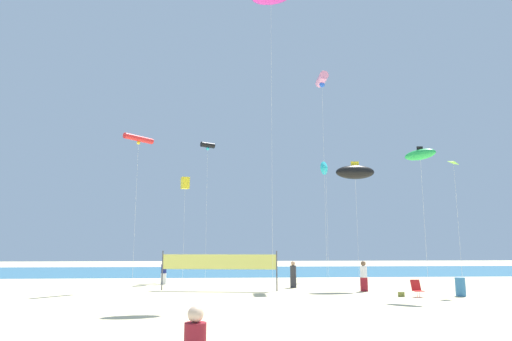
{
  "coord_description": "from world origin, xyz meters",
  "views": [
    {
      "loc": [
        -1.03,
        -18.88,
        2.74
      ],
      "look_at": [
        0.96,
        11.57,
        7.91
      ],
      "focal_mm": 31.01,
      "sensor_mm": 36.0,
      "label": 1
    }
  ],
  "objects": [
    {
      "name": "kite_pink_tube",
      "position": [
        6.09,
        12.82,
        15.2
      ],
      "size": [
        0.69,
        1.76,
        15.59
      ],
      "color": "silver",
      "rests_on": "ground"
    },
    {
      "name": "kite_red_tube",
      "position": [
        -7.01,
        10.42,
        9.78
      ],
      "size": [
        1.79,
        1.91,
        10.0
      ],
      "color": "silver",
      "rests_on": "ground"
    },
    {
      "name": "kite_black_tube",
      "position": [
        -2.77,
        18.57,
        11.23
      ],
      "size": [
        1.3,
        1.02,
        11.51
      ],
      "color": "silver",
      "rests_on": "ground"
    },
    {
      "name": "ocean_band",
      "position": [
        0.0,
        29.68,
        0.0
      ],
      "size": [
        120.0,
        20.0,
        0.01
      ],
      "primitive_type": "cube",
      "color": "teal",
      "rests_on": "ground"
    },
    {
      "name": "beachgoer_white_shirt",
      "position": [
        7.26,
        8.01,
        0.96
      ],
      "size": [
        0.41,
        0.41,
        1.8
      ],
      "rotation": [
        0.0,
        0.0,
        3.47
      ],
      "color": "maroon",
      "rests_on": "ground"
    },
    {
      "name": "kite_yellow_box",
      "position": [
        -4.34,
        15.72,
        7.54
      ],
      "size": [
        0.74,
        0.74,
        8.01
      ],
      "color": "silver",
      "rests_on": "ground"
    },
    {
      "name": "beachgoer_charcoal_shirt",
      "position": [
        3.34,
        10.57,
        0.91
      ],
      "size": [
        0.39,
        0.39,
        1.71
      ],
      "rotation": [
        0.0,
        0.0,
        4.71
      ],
      "color": "#2D2D33",
      "rests_on": "ground"
    },
    {
      "name": "kite_black_inflatable",
      "position": [
        7.6,
        10.11,
        7.62
      ],
      "size": [
        2.78,
        1.13,
        8.36
      ],
      "color": "silver",
      "rests_on": "ground"
    },
    {
      "name": "kite_green_inflatable",
      "position": [
        9.86,
        4.97,
        7.8
      ],
      "size": [
        1.77,
        1.54,
        8.28
      ],
      "color": "silver",
      "rests_on": "ground"
    },
    {
      "name": "folding_beach_chair",
      "position": [
        9.24,
        5.05,
        0.47
      ],
      "size": [
        0.52,
        0.65,
        0.89
      ],
      "rotation": [
        0.0,
        0.0,
        -0.5
      ],
      "color": "red",
      "rests_on": "ground"
    },
    {
      "name": "kite_cyan_delta",
      "position": [
        7.21,
        17.16,
        9.13
      ],
      "size": [
        1.06,
        1.08,
        9.72
      ],
      "color": "silver",
      "rests_on": "ground"
    },
    {
      "name": "trash_barrel",
      "position": [
        11.73,
        5.15,
        0.5
      ],
      "size": [
        0.53,
        0.53,
        0.99
      ],
      "primitive_type": "cylinder",
      "color": "teal",
      "rests_on": "ground"
    },
    {
      "name": "kite_lime_diamond",
      "position": [
        12.7,
        6.64,
        7.61
      ],
      "size": [
        0.74,
        0.73,
        7.89
      ],
      "color": "silver",
      "rests_on": "ground"
    },
    {
      "name": "beach_handbag",
      "position": [
        8.39,
        5.12,
        0.13
      ],
      "size": [
        0.31,
        0.16,
        0.25
      ],
      "primitive_type": "cube",
      "color": "olive",
      "rests_on": "ground"
    },
    {
      "name": "volleyball_net",
      "position": [
        -1.49,
        9.0,
        1.63
      ],
      "size": [
        7.12,
        1.1,
        2.4
      ],
      "color": "#4C4C51",
      "rests_on": "ground"
    },
    {
      "name": "beachgoer_navy_shirt",
      "position": [
        -5.5,
        13.7,
        0.9
      ],
      "size": [
        0.39,
        0.39,
        1.69
      ],
      "rotation": [
        0.0,
        0.0,
        1.18
      ],
      "color": "white",
      "rests_on": "ground"
    },
    {
      "name": "ground_plane",
      "position": [
        0.0,
        0.0,
        0.0
      ],
      "size": [
        120.0,
        120.0,
        0.0
      ],
      "primitive_type": "plane",
      "color": "beige"
    }
  ]
}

